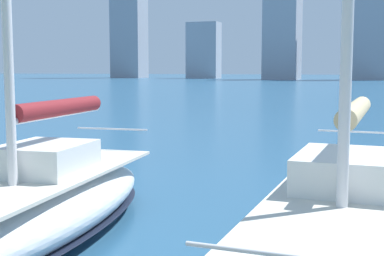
{
  "coord_description": "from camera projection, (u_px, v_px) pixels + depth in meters",
  "views": [
    {
      "loc": [
        -2.5,
        0.82,
        3.08
      ],
      "look_at": [
        0.27,
        -6.65,
        2.2
      ],
      "focal_mm": 50.0,
      "sensor_mm": 36.0,
      "label": 1
    }
  ],
  "objects": [
    {
      "name": "city_skyline",
      "position": [
        358.0,
        9.0,
        150.96
      ],
      "size": [
        174.91,
        22.03,
        48.46
      ],
      "color": "#999EA8",
      "rests_on": "ground"
    },
    {
      "name": "sailboat_tan",
      "position": [
        345.0,
        228.0,
        8.04
      ],
      "size": [
        2.81,
        9.33,
        11.75
      ],
      "color": "silver",
      "rests_on": "ground"
    },
    {
      "name": "sailboat_maroon",
      "position": [
        34.0,
        204.0,
        9.49
      ],
      "size": [
        3.12,
        8.04,
        11.56
      ],
      "color": "silver",
      "rests_on": "ground"
    }
  ]
}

